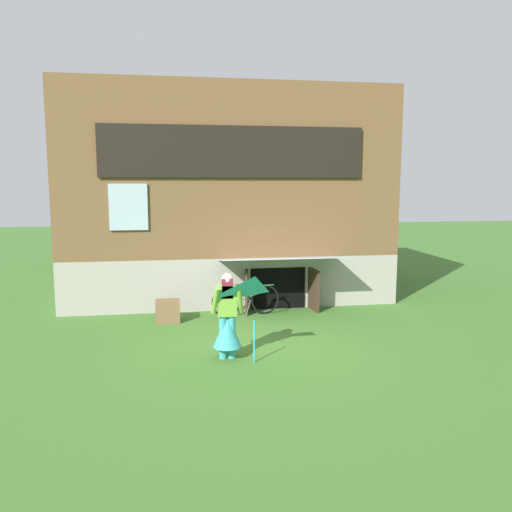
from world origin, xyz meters
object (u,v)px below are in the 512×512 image
at_px(wooden_crate, 168,311).
at_px(bicycle_green, 246,300).
at_px(person, 227,323).
at_px(kite, 255,298).

bearing_deg(wooden_crate, bicycle_green, 8.26).
bearing_deg(person, bicycle_green, 87.49).
relative_size(person, kite, 1.06).
distance_m(person, kite, 0.88).
bearing_deg(bicycle_green, wooden_crate, -179.79).
distance_m(kite, wooden_crate, 3.71).
bearing_deg(kite, wooden_crate, 115.28).
distance_m(kite, bicycle_green, 3.63).
xyz_separation_m(kite, wooden_crate, (-1.53, 3.24, -0.98)).
relative_size(kite, wooden_crate, 2.71).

